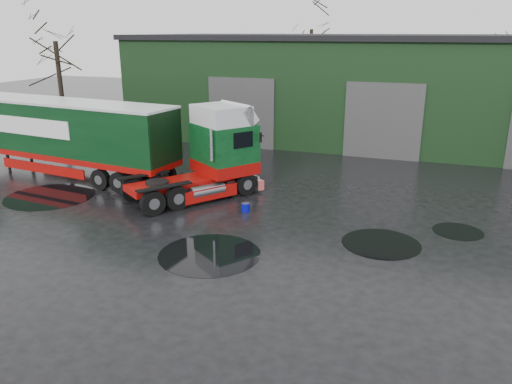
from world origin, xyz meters
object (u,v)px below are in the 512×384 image
hero_tractor (189,154)px  trailer_left (67,139)px  tree_back_a (311,53)px  warehouse (395,87)px  tree_left (59,71)px  wash_bucket (246,207)px

hero_tractor → trailer_left: (-6.81, 0.97, -0.07)m
tree_back_a → warehouse: bearing=-51.3°
hero_tractor → trailer_left: bearing=-153.5°
hero_tractor → tree_back_a: bearing=128.1°
warehouse → hero_tractor: warehouse is taller
tree_left → warehouse: bearing=22.8°
warehouse → trailer_left: (-13.31, -14.53, -1.38)m
wash_bucket → tree_back_a: 26.94m
tree_left → tree_back_a: (11.00, 18.00, 0.50)m
trailer_left → wash_bucket: trailer_left is taller
warehouse → wash_bucket: size_ratio=96.60×
trailer_left → wash_bucket: bearing=-93.6°
tree_left → tree_back_a: bearing=58.6°
wash_bucket → tree_back_a: bearing=99.1°
hero_tractor → tree_left: bearing=-176.3°
warehouse → tree_back_a: size_ratio=3.41×
tree_left → hero_tractor: bearing=-31.0°
warehouse → tree_left: tree_left is taller
tree_left → tree_back_a: 21.10m
hero_tractor → tree_back_a: tree_back_a is taller
hero_tractor → tree_left: size_ratio=0.70×
warehouse → tree_left: size_ratio=3.81×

